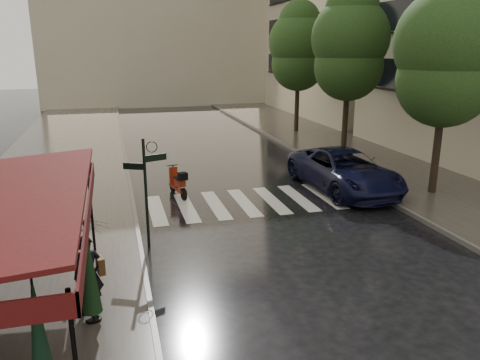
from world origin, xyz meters
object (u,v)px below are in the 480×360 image
scooter (178,183)px  parasol_back (89,269)px  parked_car (344,171)px  parasol_front (39,339)px  pedestrian_with_umbrella (85,239)px

scooter → parasol_back: parasol_back is taller
parasol_back → parked_car: bearing=37.7°
scooter → parasol_back: bearing=-122.0°
scooter → parasol_back: (-2.88, -8.07, 0.75)m
scooter → parasol_front: (-3.47, -10.40, 0.85)m
pedestrian_with_umbrella → parked_car: size_ratio=0.43×
pedestrian_with_umbrella → parked_car: bearing=23.7°
pedestrian_with_umbrella → parked_car: (9.28, 6.81, -0.96)m
parked_car → parasol_back: (-9.24, -7.15, 0.47)m
parked_car → parasol_back: size_ratio=2.69×
parked_car → parasol_back: 11.69m
parked_car → parasol_front: parasol_front is taller
pedestrian_with_umbrella → parked_car: pedestrian_with_umbrella is taller
pedestrian_with_umbrella → scooter: 8.35m
parked_car → parasol_back: bearing=-145.9°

